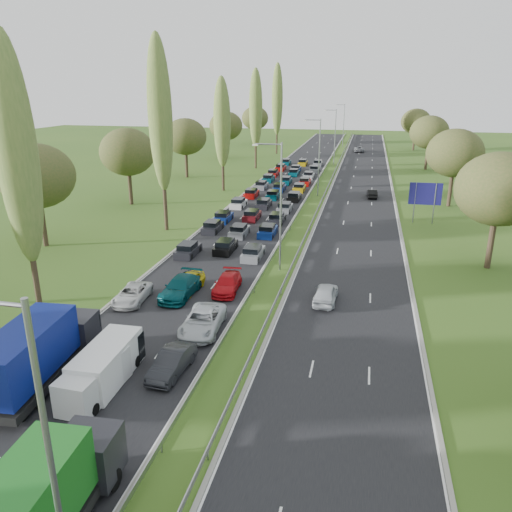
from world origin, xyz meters
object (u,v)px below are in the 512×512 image
Objects in this scene: blue_lorry at (38,352)px; info_sign at (5,343)px; direction_sign at (425,196)px; white_van_rear at (96,378)px; near_car_2 at (132,294)px; white_van_front at (109,361)px.

blue_lorry is 3.98m from info_sign.
direction_sign is (25.23, 43.18, 1.51)m from blue_lorry.
white_van_rear is 7.52m from info_sign.
info_sign is at bearing 168.36° from white_van_rear.
info_sign is (-3.49, -10.45, 0.70)m from near_car_2.
white_van_front is 1.64m from white_van_rear.
white_van_front is at bearing -1.63° from info_sign.
white_van_rear is at bearing -116.36° from direction_sign.
blue_lorry is 1.88× the size of white_van_rear.
white_van_rear is 2.39× the size of info_sign.
blue_lorry is at bearing 178.96° from white_van_rear.
white_van_front is at bearing -117.32° from direction_sign.
info_sign is at bearing -124.71° from direction_sign.
white_van_rear is (0.07, -1.64, -0.12)m from white_van_front.
near_car_2 is at bearing 107.75° from white_van_front.
blue_lorry is 1.81× the size of direction_sign.
info_sign is 0.40× the size of direction_sign.
near_car_2 is 0.50× the size of blue_lorry.
direction_sign is at bearing 66.21° from white_van_rear.
direction_sign is at bearing 61.17° from white_van_front.
blue_lorry is (0.08, -12.06, 1.38)m from near_car_2.
white_van_rear is at bearing -8.35° from blue_lorry.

